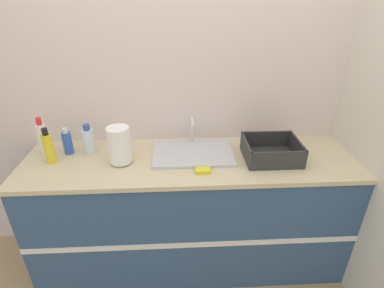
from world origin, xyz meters
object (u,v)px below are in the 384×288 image
object	(u,v)px
bottle_clear	(89,141)
bottle_white_spray	(43,139)
sink	(193,152)
dish_rack	(271,152)
bottle_blue	(68,142)
bottle_yellow	(49,148)
paper_towel_roll	(119,145)

from	to	relation	value
bottle_clear	bottle_white_spray	xyz separation A→B (m)	(-0.28, -0.01, 0.03)
bottle_white_spray	sink	bearing A→B (deg)	-2.98
dish_rack	bottle_blue	bearing A→B (deg)	174.13
dish_rack	bottle_yellow	xyz separation A→B (m)	(-1.38, 0.02, 0.06)
dish_rack	bottle_blue	world-z (taller)	bottle_blue
paper_towel_roll	bottle_clear	size ratio (longest dim) A/B	1.19
bottle_clear	bottle_white_spray	bearing A→B (deg)	-177.34
bottle_yellow	paper_towel_roll	bearing A→B (deg)	-3.69
bottle_clear	bottle_yellow	xyz separation A→B (m)	(-0.21, -0.11, 0.01)
dish_rack	bottle_clear	bearing A→B (deg)	173.34
bottle_clear	bottle_white_spray	size ratio (longest dim) A/B	0.77
dish_rack	bottle_yellow	size ratio (longest dim) A/B	1.48
bottle_white_spray	bottle_yellow	bearing A→B (deg)	-55.36
bottle_yellow	bottle_white_spray	bearing A→B (deg)	124.64
bottle_white_spray	bottle_yellow	world-z (taller)	bottle_white_spray
paper_towel_roll	bottle_blue	world-z (taller)	paper_towel_roll
paper_towel_roll	dish_rack	xyz separation A→B (m)	(0.95, 0.00, -0.08)
sink	dish_rack	distance (m)	0.50
paper_towel_roll	bottle_yellow	world-z (taller)	paper_towel_roll
dish_rack	bottle_blue	size ratio (longest dim) A/B	1.88
sink	dish_rack	size ratio (longest dim) A/B	1.52
bottle_white_spray	dish_rack	bearing A→B (deg)	-4.88
paper_towel_roll	bottle_white_spray	bearing A→B (deg)	165.85
bottle_white_spray	bottle_yellow	distance (m)	0.12
dish_rack	sink	bearing A→B (deg)	171.48
dish_rack	bottle_blue	xyz separation A→B (m)	(-1.31, 0.13, 0.04)
bottle_white_spray	paper_towel_roll	bearing A→B (deg)	-14.15
sink	bottle_clear	distance (m)	0.69
bottle_white_spray	bottle_blue	bearing A→B (deg)	4.27
bottle_clear	bottle_yellow	world-z (taller)	bottle_yellow
sink	bottle_white_spray	world-z (taller)	bottle_white_spray
bottle_yellow	dish_rack	bearing A→B (deg)	-1.02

